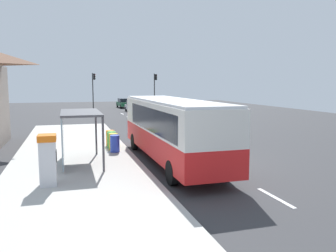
{
  "coord_description": "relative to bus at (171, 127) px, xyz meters",
  "views": [
    {
      "loc": [
        -6.69,
        -16.17,
        4.02
      ],
      "look_at": [
        -1.0,
        3.21,
        1.5
      ],
      "focal_mm": 36.79,
      "sensor_mm": 36.0,
      "label": 1
    }
  ],
  "objects": [
    {
      "name": "sedan_near",
      "position": [
        4.01,
        31.61,
        -1.05
      ],
      "size": [
        1.85,
        4.4,
        1.52
      ],
      "color": "#B7B7BC",
      "rests_on": "ground"
    },
    {
      "name": "sedan_far",
      "position": [
        4.01,
        39.98,
        -1.05
      ],
      "size": [
        2.01,
        4.48,
        1.52
      ],
      "color": "#195933",
      "rests_on": "ground"
    },
    {
      "name": "bus",
      "position": [
        0.0,
        0.0,
        0.0
      ],
      "size": [
        2.6,
        11.03,
        3.21
      ],
      "color": "red",
      "rests_on": "ground"
    },
    {
      "name": "white_van",
      "position": [
        3.91,
        18.85,
        -0.5
      ],
      "size": [
        2.16,
        5.26,
        2.3
      ],
      "color": "black",
      "rests_on": "ground"
    },
    {
      "name": "lane_stripe_seg_6",
      "position": [
        1.96,
        23.77,
        -1.84
      ],
      "size": [
        0.16,
        2.2,
        0.01
      ],
      "primitive_type": "cube",
      "color": "silver",
      "rests_on": "ground"
    },
    {
      "name": "recycling_bin_orange",
      "position": [
        -2.49,
        4.77,
        -1.19
      ],
      "size": [
        0.52,
        0.52,
        0.95
      ],
      "primitive_type": "cylinder",
      "color": "orange",
      "rests_on": "sidewalk_platform"
    },
    {
      "name": "ground_plane",
      "position": [
        1.71,
        13.77,
        -1.86
      ],
      "size": [
        56.0,
        92.0,
        0.04
      ],
      "primitive_type": "cube",
      "color": "#38383A"
    },
    {
      "name": "recycling_bin_blue",
      "position": [
        -2.49,
        2.67,
        -1.19
      ],
      "size": [
        0.52,
        0.52,
        0.95
      ],
      "primitive_type": "cylinder",
      "color": "blue",
      "rests_on": "sidewalk_platform"
    },
    {
      "name": "recycling_bin_yellow",
      "position": [
        -2.49,
        3.37,
        -1.19
      ],
      "size": [
        0.52,
        0.52,
        0.95
      ],
      "primitive_type": "cylinder",
      "color": "yellow",
      "rests_on": "sidewalk_platform"
    },
    {
      "name": "lane_stripe_seg_3",
      "position": [
        1.96,
        8.77,
        -1.84
      ],
      "size": [
        0.16,
        2.2,
        0.01
      ],
      "primitive_type": "cube",
      "color": "silver",
      "rests_on": "ground"
    },
    {
      "name": "bus_shelter",
      "position": [
        -4.7,
        0.37,
        0.25
      ],
      "size": [
        1.8,
        4.0,
        2.5
      ],
      "color": "#4C4C51",
      "rests_on": "sidewalk_platform"
    },
    {
      "name": "lane_stripe_seg_7",
      "position": [
        1.96,
        28.77,
        -1.84
      ],
      "size": [
        0.16,
        2.2,
        0.01
      ],
      "primitive_type": "cube",
      "color": "silver",
      "rests_on": "ground"
    },
    {
      "name": "ticket_machine",
      "position": [
        -5.75,
        -3.01,
        -0.67
      ],
      "size": [
        0.66,
        0.76,
        1.94
      ],
      "color": "silver",
      "rests_on": "sidewalk_platform"
    },
    {
      "name": "recycling_bin_green",
      "position": [
        -2.49,
        4.07,
        -1.19
      ],
      "size": [
        0.52,
        0.52,
        0.95
      ],
      "primitive_type": "cylinder",
      "color": "green",
      "rests_on": "sidewalk_platform"
    },
    {
      "name": "sidewalk_platform",
      "position": [
        -4.69,
        1.77,
        -1.75
      ],
      "size": [
        6.2,
        30.0,
        0.18
      ],
      "primitive_type": "cube",
      "color": "beige",
      "rests_on": "ground"
    },
    {
      "name": "lane_stripe_seg_4",
      "position": [
        1.96,
        13.77,
        -1.84
      ],
      "size": [
        0.16,
        2.2,
        0.01
      ],
      "primitive_type": "cube",
      "color": "silver",
      "rests_on": "ground"
    },
    {
      "name": "traffic_light_near_side",
      "position": [
        7.21,
        31.7,
        1.71
      ],
      "size": [
        0.49,
        0.28,
        5.38
      ],
      "color": "#2D2D2D",
      "rests_on": "ground"
    },
    {
      "name": "lane_stripe_seg_1",
      "position": [
        1.96,
        -1.23,
        -1.84
      ],
      "size": [
        0.16,
        2.2,
        0.01
      ],
      "primitive_type": "cube",
      "color": "silver",
      "rests_on": "ground"
    },
    {
      "name": "traffic_light_far_side",
      "position": [
        -1.39,
        32.5,
        1.73
      ],
      "size": [
        0.49,
        0.28,
        5.42
      ],
      "color": "#2D2D2D",
      "rests_on": "ground"
    },
    {
      "name": "lane_stripe_seg_5",
      "position": [
        1.96,
        18.77,
        -1.84
      ],
      "size": [
        0.16,
        2.2,
        0.01
      ],
      "primitive_type": "cube",
      "color": "silver",
      "rests_on": "ground"
    },
    {
      "name": "lane_stripe_seg_0",
      "position": [
        1.96,
        -6.23,
        -1.84
      ],
      "size": [
        0.16,
        2.2,
        0.01
      ],
      "primitive_type": "cube",
      "color": "silver",
      "rests_on": "ground"
    },
    {
      "name": "lane_stripe_seg_2",
      "position": [
        1.96,
        3.77,
        -1.84
      ],
      "size": [
        0.16,
        2.2,
        0.01
      ],
      "primitive_type": "cube",
      "color": "silver",
      "rests_on": "ground"
    }
  ]
}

